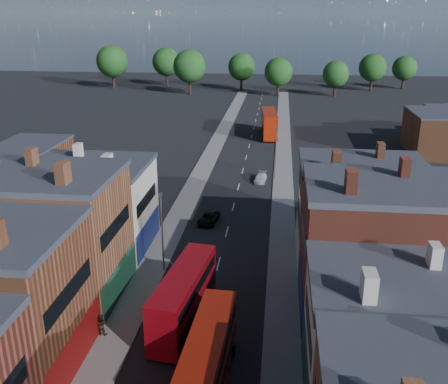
% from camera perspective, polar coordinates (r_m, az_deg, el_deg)
% --- Properties ---
extents(pavement_west, '(3.00, 200.00, 0.12)m').
position_cam_1_polar(pavement_west, '(68.38, -4.19, -0.81)').
color(pavement_west, gray).
rests_on(pavement_west, ground).
extents(pavement_east, '(3.00, 200.00, 0.12)m').
position_cam_1_polar(pavement_east, '(67.30, 6.76, -1.25)').
color(pavement_east, gray).
rests_on(pavement_east, ground).
extents(lamp_post_2, '(0.25, 0.70, 8.12)m').
position_cam_1_polar(lamp_post_2, '(48.27, -7.11, -4.01)').
color(lamp_post_2, slate).
rests_on(lamp_post_2, ground).
extents(lamp_post_3, '(0.25, 0.70, 8.12)m').
position_cam_1_polar(lamp_post_3, '(75.40, 5.92, 4.81)').
color(lamp_post_3, slate).
rests_on(lamp_post_3, ground).
extents(bus_0, '(3.82, 11.06, 4.68)m').
position_cam_1_polar(bus_0, '(41.17, -4.61, -11.82)').
color(bus_0, '#A20912').
rests_on(bus_0, ground).
extents(bus_1, '(2.98, 10.48, 4.49)m').
position_cam_1_polar(bus_1, '(35.05, -1.81, -18.34)').
color(bus_1, '#AF1B0A').
rests_on(bus_1, ground).
extents(bus_2, '(3.77, 12.21, 5.20)m').
position_cam_1_polar(bus_2, '(103.52, 5.18, 7.86)').
color(bus_2, '#9E1D07').
rests_on(bus_2, ground).
extents(car_2, '(2.51, 4.59, 1.22)m').
position_cam_1_polar(car_2, '(60.62, -1.79, -2.98)').
color(car_2, black).
rests_on(car_2, ground).
extents(car_3, '(1.98, 4.12, 1.16)m').
position_cam_1_polar(car_3, '(75.59, 4.21, 1.64)').
color(car_3, white).
rests_on(car_3, ground).
extents(ped_1, '(0.88, 0.50, 1.77)m').
position_cam_1_polar(ped_1, '(41.63, -13.87, -14.50)').
color(ped_1, '#3A1F17').
rests_on(ped_1, pavement_west).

